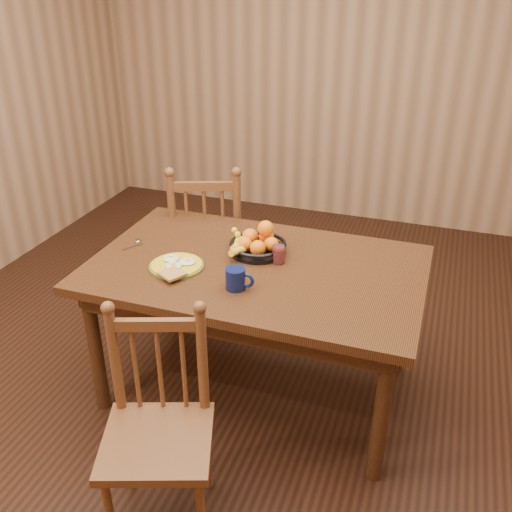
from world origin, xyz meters
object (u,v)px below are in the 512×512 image
(chair_near, at_px, (158,430))
(fruit_bowl, at_px, (257,244))
(chair_far, at_px, (208,243))
(dining_table, at_px, (256,280))
(breakfast_plate, at_px, (176,266))
(coffee_mug, at_px, (236,279))

(chair_near, relative_size, fruit_bowl, 2.84)
(chair_far, bearing_deg, dining_table, 110.36)
(fruit_bowl, bearing_deg, breakfast_plate, -137.42)
(chair_near, xyz_separation_m, breakfast_plate, (-0.25, 0.71, 0.32))
(breakfast_plate, xyz_separation_m, coffee_mug, (0.34, -0.09, 0.04))
(coffee_mug, height_order, fruit_bowl, fruit_bowl)
(breakfast_plate, bearing_deg, fruit_bowl, 42.58)
(dining_table, xyz_separation_m, fruit_bowl, (-0.04, 0.13, 0.13))
(chair_far, distance_m, fruit_bowl, 0.76)
(fruit_bowl, bearing_deg, dining_table, -72.57)
(fruit_bowl, bearing_deg, coffee_mug, -85.04)
(dining_table, bearing_deg, fruit_bowl, 107.43)
(breakfast_plate, bearing_deg, dining_table, 23.21)
(chair_near, distance_m, breakfast_plate, 0.82)
(chair_near, height_order, coffee_mug, chair_near)
(dining_table, relative_size, coffee_mug, 12.00)
(breakfast_plate, height_order, coffee_mug, coffee_mug)
(dining_table, height_order, chair_far, chair_far)
(dining_table, xyz_separation_m, breakfast_plate, (-0.35, -0.15, 0.10))
(chair_near, bearing_deg, breakfast_plate, 89.84)
(breakfast_plate, xyz_separation_m, fruit_bowl, (0.31, 0.28, 0.03))
(dining_table, height_order, chair_near, chair_near)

